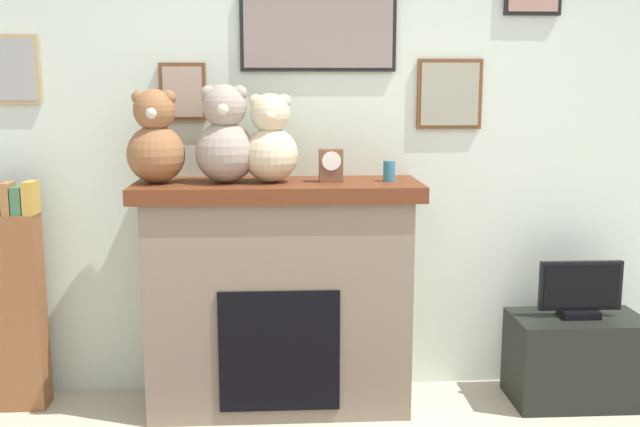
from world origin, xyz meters
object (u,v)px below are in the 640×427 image
(television, at_px, (580,292))
(teddy_bear_tan, at_px, (271,143))
(fireplace, at_px, (279,295))
(bookshelf, at_px, (7,302))
(mantel_clock, at_px, (331,165))
(teddy_bear_cream, at_px, (156,141))
(candle_jar, at_px, (389,171))
(tv_stand, at_px, (576,359))
(teddy_bear_brown, at_px, (225,139))

(television, distance_m, teddy_bear_tan, 1.85)
(fireplace, bearing_deg, teddy_bear_tan, -152.44)
(fireplace, xyz_separation_m, television, (1.62, -0.05, 0.01))
(bookshelf, bearing_deg, mantel_clock, -2.34)
(fireplace, relative_size, television, 3.28)
(television, relative_size, mantel_clock, 2.64)
(bookshelf, relative_size, teddy_bear_cream, 2.58)
(candle_jar, bearing_deg, teddy_bear_tan, -179.95)
(television, distance_m, teddy_bear_cream, 2.39)
(tv_stand, relative_size, television, 1.57)
(television, height_order, teddy_bear_tan, teddy_bear_tan)
(fireplace, distance_m, candle_jar, 0.88)
(teddy_bear_cream, bearing_deg, television, -0.82)
(tv_stand, bearing_deg, mantel_clock, 178.72)
(television, height_order, teddy_bear_cream, teddy_bear_cream)
(bookshelf, relative_size, tv_stand, 1.74)
(bookshelf, bearing_deg, teddy_bear_tan, -2.82)
(television, xyz_separation_m, teddy_bear_brown, (-1.89, 0.03, 0.83))
(fireplace, bearing_deg, television, -1.78)
(television, xyz_separation_m, teddy_bear_cream, (-2.24, 0.03, 0.82))
(teddy_bear_brown, bearing_deg, teddy_bear_tan, 0.01)
(tv_stand, relative_size, teddy_bear_cream, 1.48)
(tv_stand, height_order, candle_jar, candle_jar)
(mantel_clock, bearing_deg, bookshelf, 177.66)
(tv_stand, xyz_separation_m, teddy_bear_brown, (-1.89, 0.03, 1.21))
(bookshelf, relative_size, candle_jar, 11.35)
(tv_stand, height_order, teddy_bear_tan, teddy_bear_tan)
(fireplace, bearing_deg, teddy_bear_cream, -178.30)
(fireplace, distance_m, bookshelf, 1.44)
(tv_stand, distance_m, television, 0.38)
(bookshelf, xyz_separation_m, candle_jar, (2.02, -0.07, 0.70))
(fireplace, bearing_deg, candle_jar, -1.75)
(bookshelf, height_order, teddy_bear_cream, teddy_bear_cream)
(teddy_bear_tan, bearing_deg, tv_stand, -1.07)
(fireplace, distance_m, teddy_bear_cream, 1.03)
(tv_stand, bearing_deg, television, -90.00)
(television, bearing_deg, candle_jar, 178.21)
(tv_stand, bearing_deg, teddy_bear_tan, 178.93)
(tv_stand, distance_m, teddy_bear_tan, 2.04)
(television, relative_size, teddy_bear_brown, 0.90)
(bookshelf, distance_m, mantel_clock, 1.86)
(mantel_clock, bearing_deg, teddy_bear_tan, 179.85)
(bookshelf, bearing_deg, fireplace, -2.02)
(teddy_bear_brown, bearing_deg, tv_stand, -0.93)
(television, bearing_deg, teddy_bear_tan, 178.89)
(tv_stand, height_order, mantel_clock, mantel_clock)
(candle_jar, xyz_separation_m, teddy_bear_tan, (-0.61, -0.00, 0.15))
(teddy_bear_cream, xyz_separation_m, teddy_bear_tan, (0.58, 0.00, -0.01))
(candle_jar, relative_size, mantel_clock, 0.63)
(television, xyz_separation_m, candle_jar, (-1.04, 0.03, 0.66))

